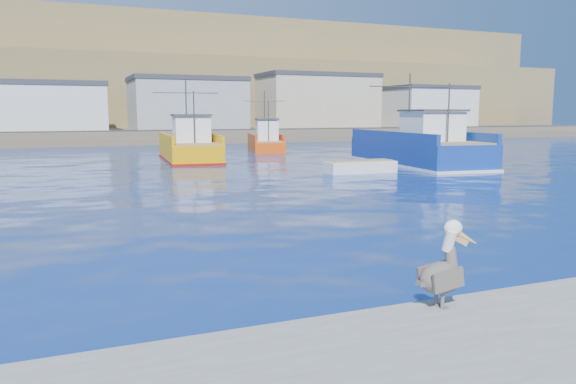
% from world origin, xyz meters
% --- Properties ---
extents(ground, '(260.00, 260.00, 0.00)m').
position_xyz_m(ground, '(0.00, 0.00, 0.00)').
color(ground, navy).
rests_on(ground, ground).
extents(dock_bollards, '(36.20, 0.20, 0.30)m').
position_xyz_m(dock_bollards, '(0.60, -3.40, 0.65)').
color(dock_bollards, '#4C4C4C').
rests_on(dock_bollards, dock).
extents(far_shore, '(200.00, 81.00, 24.00)m').
position_xyz_m(far_shore, '(0.00, 109.20, 8.98)').
color(far_shore, brown).
rests_on(far_shore, ground).
extents(trawler_yellow_b, '(5.33, 11.56, 6.51)m').
position_xyz_m(trawler_yellow_b, '(2.82, 34.00, 1.04)').
color(trawler_yellow_b, '#E89904').
rests_on(trawler_yellow_b, ground).
extents(trawler_blue, '(6.62, 14.28, 6.84)m').
position_xyz_m(trawler_blue, '(17.69, 23.76, 1.18)').
color(trawler_blue, navy).
rests_on(trawler_blue, ground).
extents(boat_orange, '(4.57, 8.19, 6.01)m').
position_xyz_m(boat_orange, '(12.32, 41.90, 1.00)').
color(boat_orange, '#DF460A').
rests_on(boat_orange, ground).
extents(skiff_mid, '(4.59, 1.75, 0.99)m').
position_xyz_m(skiff_mid, '(10.81, 20.37, 0.32)').
color(skiff_mid, silver).
rests_on(skiff_mid, ground).
extents(pelican, '(1.21, 0.50, 1.49)m').
position_xyz_m(pelican, '(-1.18, -3.39, 1.14)').
color(pelican, '#595451').
rests_on(pelican, dock).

